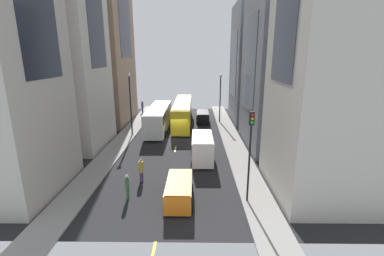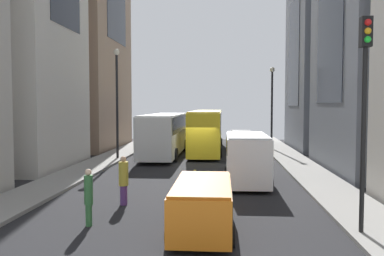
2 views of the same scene
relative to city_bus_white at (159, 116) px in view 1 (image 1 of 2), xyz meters
The scene contains 22 objects.
ground_plane 5.21m from the city_bus_white, 52.59° to the right, with size 40.11×40.11×0.00m, color black.
sidewalk_west 5.80m from the city_bus_white, 135.69° to the right, with size 2.44×44.00×0.15m, color gray.
sidewalk_east 10.66m from the city_bus_white, 21.38° to the right, with size 2.44×44.00×0.15m, color gray.
lane_stripe_0 25.07m from the city_bus_white, 83.29° to the right, with size 0.16×2.00×0.01m, color yellow.
lane_stripe_1 16.80m from the city_bus_white, 79.91° to the right, with size 0.16×2.00×0.01m, color yellow.
lane_stripe_2 8.77m from the city_bus_white, 69.98° to the right, with size 0.16×2.00×0.01m, color yellow.
lane_stripe_3 3.56m from the city_bus_white, ahead, with size 0.16×2.00×0.01m, color yellow.
lane_stripe_4 9.47m from the city_bus_white, 71.59° to the left, with size 0.16×2.00×0.01m, color yellow.
lane_stripe_5 17.54m from the city_bus_white, 80.35° to the left, with size 0.16×2.00×0.01m, color yellow.
building_east_1 18.07m from the city_bus_white, 22.94° to the right, with size 8.12×10.79×18.73m.
building_east_2 17.99m from the city_bus_white, 21.98° to the left, with size 8.50×10.09×17.92m.
city_bus_white is the anchor object (origin of this frame).
streetcar_yellow 4.87m from the city_bus_white, 48.31° to the left, with size 2.70×14.73×3.59m.
delivery_van_white 12.82m from the city_bus_white, 62.62° to the right, with size 2.26×5.30×2.58m.
car_orange_0 19.79m from the city_bus_white, 78.26° to the right, with size 1.99×4.40×1.61m.
car_black_1 8.16m from the city_bus_white, 38.12° to the left, with size 2.05×4.63×1.69m.
pedestrian_crossing_mid 12.66m from the city_bus_white, 111.19° to the left, with size 0.38×0.38×2.20m.
pedestrian_walking_far 19.07m from the city_bus_white, 89.44° to the right, with size 0.29×0.29×1.94m.
pedestrian_waiting_curb 16.16m from the city_bus_white, 87.72° to the right, with size 0.39×0.39×2.00m.
traffic_light_near_corner 21.58m from the city_bus_white, 65.33° to the right, with size 0.32×0.44×6.56m.
streetlamp_near 10.49m from the city_bus_white, 27.20° to the left, with size 0.44×0.44×7.34m.
streetlamp_far 5.14m from the city_bus_white, 139.75° to the right, with size 0.44×0.44×8.05m.
Camera 1 is at (2.24, -33.12, 10.28)m, focal length 25.16 mm.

